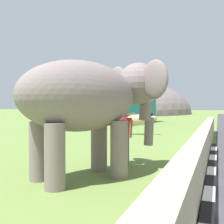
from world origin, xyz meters
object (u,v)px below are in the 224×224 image
object	(u,v)px
elephant	(93,98)
bus_teal	(130,103)
cow_far	(140,114)
cow_mid	(139,120)
cow_near	(132,115)
person_handler	(124,133)

from	to	relation	value
elephant	bus_teal	size ratio (longest dim) A/B	0.47
bus_teal	cow_far	distance (m)	1.66
cow_mid	cow_far	xyz separation A→B (m)	(11.22, 2.97, 0.00)
bus_teal	cow_near	world-z (taller)	bus_teal
bus_teal	cow_mid	bearing A→B (deg)	-160.11
person_handler	cow_mid	bearing A→B (deg)	12.46
person_handler	bus_teal	size ratio (longest dim) A/B	0.20
person_handler	cow_mid	size ratio (longest dim) A/B	0.86
person_handler	cow_near	world-z (taller)	person_handler
bus_teal	cow_far	bearing A→B (deg)	-43.71
elephant	cow_near	distance (m)	18.82
cow_mid	cow_far	bearing A→B (deg)	14.82
elephant	cow_near	xyz separation A→B (m)	(18.24, 4.51, -1.07)
bus_teal	person_handler	bearing A→B (deg)	-163.38
elephant	bus_teal	distance (m)	21.20
elephant	cow_mid	bearing A→B (deg)	8.98
elephant	cow_mid	distance (m)	10.30
person_handler	cow_mid	world-z (taller)	person_handler
cow_mid	bus_teal	bearing A→B (deg)	19.89
cow_near	cow_far	xyz separation A→B (m)	(3.10, 0.05, 0.00)
elephant	cow_far	bearing A→B (deg)	12.08
bus_teal	cow_far	size ratio (longest dim) A/B	4.75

